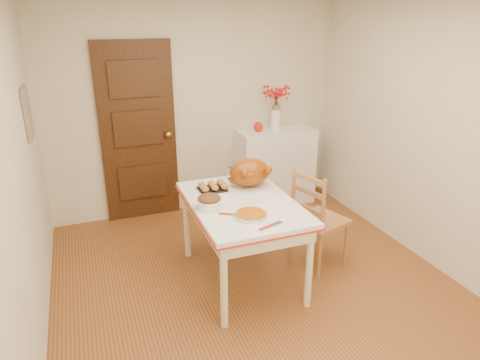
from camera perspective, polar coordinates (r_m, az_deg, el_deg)
name	(u,v)px	position (r m, az deg, el deg)	size (l,w,h in m)	color
floor	(261,292)	(3.94, 2.80, -14.63)	(3.50, 4.00, 0.00)	brown
wall_back	(196,109)	(5.20, -5.86, 9.31)	(3.50, 0.00, 2.50)	beige
wall_front	(478,312)	(1.91, 29.03, -15.09)	(3.50, 0.00, 2.50)	beige
wall_left	(16,188)	(3.14, -27.54, -0.93)	(0.00, 4.00, 2.50)	beige
wall_right	(438,137)	(4.36, 24.82, 5.19)	(0.00, 4.00, 2.50)	beige
door_back	(138,133)	(5.09, -13.33, 6.05)	(0.85, 0.06, 2.06)	black
photo_board	(27,113)	(4.22, -26.38, 7.99)	(0.03, 0.35, 0.45)	tan
sideboard	(275,166)	(5.53, 4.67, 1.80)	(0.97, 0.43, 0.97)	white
kitchen_table	(242,241)	(3.91, 0.26, -8.08)	(0.90, 1.31, 0.78)	white
chair_oak	(320,218)	(4.17, 10.58, -4.98)	(0.44, 0.44, 0.99)	#A37036
berry_vase	(276,109)	(5.33, 4.78, 9.37)	(0.27, 0.27, 0.52)	white
apple	(258,127)	(5.28, 2.45, 7.07)	(0.12, 0.12, 0.12)	red
turkey_platter	(250,174)	(3.98, 1.28, 0.81)	(0.44, 0.35, 0.28)	#864402
pumpkin_pie	(251,214)	(3.44, 1.45, -4.54)	(0.26, 0.26, 0.05)	#B75205
stuffing_dish	(209,202)	(3.60, -4.09, -2.87)	(0.29, 0.23, 0.11)	#522F18
rolls_tray	(213,186)	(3.97, -3.61, -0.85)	(0.26, 0.21, 0.07)	#A57C38
pie_server	(271,225)	(3.32, 4.12, -6.04)	(0.23, 0.06, 0.01)	silver
carving_knife	(235,215)	(3.48, -0.61, -4.61)	(0.27, 0.07, 0.01)	silver
drinking_glass	(231,173)	(4.23, -1.26, 0.92)	(0.07, 0.07, 0.12)	white
shaker_pair	(256,172)	(4.31, 2.08, 1.07)	(0.09, 0.04, 0.09)	white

